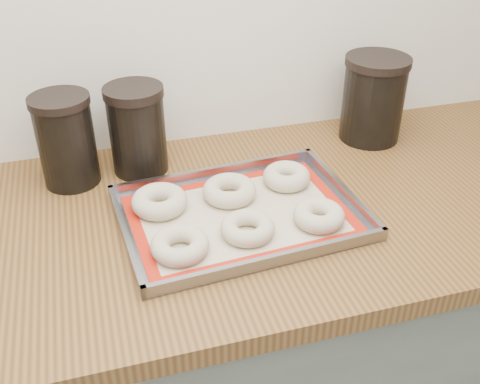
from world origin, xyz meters
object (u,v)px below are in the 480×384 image
object	(u,v)px
baking_tray	(240,215)
bagel_front_right	(319,216)
bagel_front_left	(180,245)
canister_left	(66,140)
bagel_back_left	(159,201)
canister_right	(373,99)
bagel_front_mid	(248,228)
bagel_back_mid	(229,191)
canister_mid	(137,129)
bagel_back_right	(286,176)

from	to	relation	value
baking_tray	bagel_front_right	size ratio (longest dim) A/B	4.89
baking_tray	bagel_front_right	world-z (taller)	bagel_front_right
bagel_front_left	canister_left	xyz separation A→B (m)	(-0.17, 0.31, 0.08)
bagel_front_left	bagel_back_left	bearing A→B (deg)	94.87
baking_tray	canister_right	xyz separation A→B (m)	(0.40, 0.24, 0.10)
bagel_front_mid	canister_left	bearing A→B (deg)	135.85
bagel_back_mid	canister_mid	size ratio (longest dim) A/B	0.56
bagel_front_left	bagel_front_right	xyz separation A→B (m)	(0.27, 0.01, 0.00)
bagel_back_left	bagel_back_right	size ratio (longest dim) A/B	1.11
bagel_back_left	canister_left	distance (m)	0.24
bagel_front_mid	bagel_front_left	bearing A→B (deg)	-172.77
canister_left	canister_right	size ratio (longest dim) A/B	0.96
canister_left	canister_mid	bearing A→B (deg)	4.13
bagel_back_mid	bagel_front_left	bearing A→B (deg)	-131.75
bagel_front_mid	canister_right	world-z (taller)	canister_right
canister_left	canister_right	xyz separation A→B (m)	(0.71, 0.01, 0.00)
bagel_front_mid	bagel_back_right	world-z (taller)	bagel_back_right
baking_tray	canister_right	world-z (taller)	canister_right
bagel_front_left	canister_right	size ratio (longest dim) A/B	0.51
bagel_front_left	bagel_back_mid	world-z (taller)	bagel_back_mid
bagel_back_mid	canister_left	world-z (taller)	canister_left
bagel_front_left	canister_right	distance (m)	0.63
baking_tray	bagel_back_left	world-z (taller)	bagel_back_left
baking_tray	bagel_front_left	distance (m)	0.16
bagel_back_left	canister_mid	world-z (taller)	canister_mid
bagel_front_right	canister_right	size ratio (longest dim) A/B	0.48
baking_tray	bagel_front_mid	bearing A→B (deg)	-93.56
bagel_front_left	baking_tray	bearing A→B (deg)	30.84
bagel_front_right	canister_mid	size ratio (longest dim) A/B	0.50
baking_tray	canister_mid	distance (m)	0.31
bagel_front_mid	canister_right	bearing A→B (deg)	36.99
bagel_front_right	canister_left	distance (m)	0.54
baking_tray	bagel_back_left	size ratio (longest dim) A/B	4.35
bagel_front_mid	bagel_back_right	distance (m)	0.20
bagel_back_right	canister_left	bearing A→B (deg)	161.39
canister_mid	baking_tray	bearing A→B (deg)	-56.58
bagel_front_right	canister_mid	xyz separation A→B (m)	(-0.30, 0.31, 0.08)
bagel_back_right	canister_right	xyz separation A→B (m)	(0.27, 0.16, 0.08)
bagel_front_left	canister_left	distance (m)	0.37
bagel_front_mid	canister_right	distance (m)	0.51
bagel_back_mid	canister_right	xyz separation A→B (m)	(0.40, 0.17, 0.08)
bagel_front_mid	bagel_front_right	xyz separation A→B (m)	(0.14, -0.00, 0.00)
bagel_front_right	bagel_front_left	bearing A→B (deg)	-177.03
bagel_front_left	canister_right	xyz separation A→B (m)	(0.54, 0.32, 0.08)
bagel_front_left	bagel_back_right	bearing A→B (deg)	32.30
bagel_front_left	bagel_back_right	size ratio (longest dim) A/B	1.05
baking_tray	bagel_front_left	size ratio (longest dim) A/B	4.59
bagel_back_left	bagel_back_right	xyz separation A→B (m)	(0.27, 0.02, -0.00)
bagel_front_right	bagel_back_left	xyz separation A→B (m)	(-0.29, 0.13, 0.00)
baking_tray	bagel_back_right	bearing A→B (deg)	33.80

